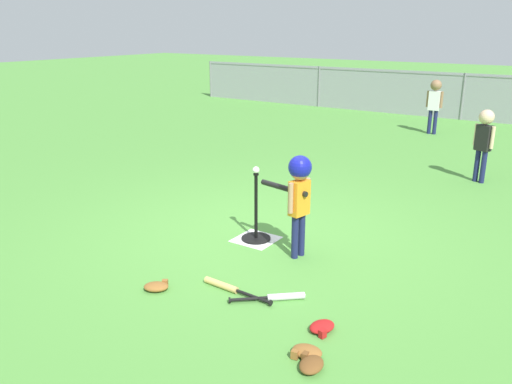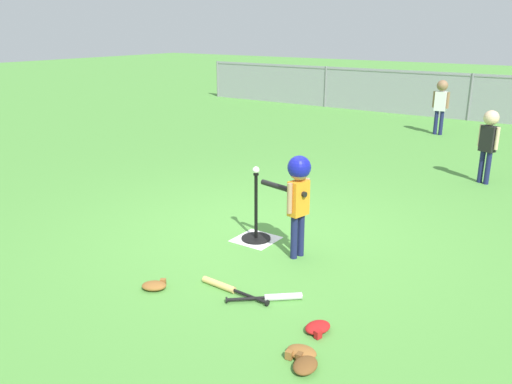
{
  "view_description": "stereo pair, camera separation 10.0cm",
  "coord_description": "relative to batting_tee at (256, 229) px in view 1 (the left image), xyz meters",
  "views": [
    {
      "loc": [
        3.01,
        -4.59,
        2.25
      ],
      "look_at": [
        0.05,
        -0.19,
        0.55
      ],
      "focal_mm": 36.53,
      "sensor_mm": 36.0,
      "label": 1
    },
    {
      "loc": [
        3.1,
        -4.54,
        2.25
      ],
      "look_at": [
        0.05,
        -0.19,
        0.55
      ],
      "focal_mm": 36.53,
      "sensor_mm": 36.0,
      "label": 2
    }
  ],
  "objects": [
    {
      "name": "glove_tossed_aside",
      "position": [
        1.58,
        -1.67,
        -0.09
      ],
      "size": [
        0.19,
        0.24,
        0.07
      ],
      "color": "brown",
      "rests_on": "ground_plane"
    },
    {
      "name": "outfield_fence",
      "position": [
        -0.05,
        9.26,
        0.49
      ],
      "size": [
        16.06,
        0.06,
        1.15
      ],
      "color": "slate",
      "rests_on": "ground_plane"
    },
    {
      "name": "batter_child",
      "position": [
        0.59,
        -0.12,
        0.63
      ],
      "size": [
        0.62,
        0.3,
        1.06
      ],
      "color": "#191E4C",
      "rests_on": "ground_plane"
    },
    {
      "name": "fielder_deep_center",
      "position": [
        1.54,
        3.72,
        0.58
      ],
      "size": [
        0.3,
        0.22,
        1.09
      ],
      "color": "#191E4C",
      "rests_on": "ground_plane"
    },
    {
      "name": "glove_near_bats",
      "position": [
        1.49,
        -1.56,
        -0.09
      ],
      "size": [
        0.24,
        0.2,
        0.07
      ],
      "color": "brown",
      "rests_on": "ground_plane"
    },
    {
      "name": "baseball_on_tee",
      "position": [
        0.0,
        0.0,
        0.67
      ],
      "size": [
        0.07,
        0.07,
        0.07
      ],
      "primitive_type": "sphere",
      "color": "white",
      "rests_on": "batting_tee"
    },
    {
      "name": "glove_outfield_drop",
      "position": [
        -0.09,
        -1.45,
        -0.09
      ],
      "size": [
        0.27,
        0.25,
        0.07
      ],
      "color": "brown",
      "rests_on": "ground_plane"
    },
    {
      "name": "spare_bat_wood",
      "position": [
        0.44,
        -1.1,
        -0.1
      ],
      "size": [
        0.73,
        0.09,
        0.06
      ],
      "color": "#DBB266",
      "rests_on": "ground_plane"
    },
    {
      "name": "spare_bat_silver",
      "position": [
        0.9,
        -1.0,
        -0.1
      ],
      "size": [
        0.53,
        0.48,
        0.06
      ],
      "color": "silver",
      "rests_on": "ground_plane"
    },
    {
      "name": "ground_plane",
      "position": [
        -0.05,
        0.19,
        -0.13
      ],
      "size": [
        60.0,
        60.0,
        0.0
      ],
      "primitive_type": "plane",
      "color": "#51933D"
    },
    {
      "name": "fielder_near_left",
      "position": [
        -0.12,
        7.03,
        0.62
      ],
      "size": [
        0.35,
        0.23,
        1.16
      ],
      "color": "#191E4C",
      "rests_on": "ground_plane"
    },
    {
      "name": "glove_by_plate",
      "position": [
        1.43,
        -1.22,
        -0.09
      ],
      "size": [
        0.22,
        0.26,
        0.07
      ],
      "color": "#B21919",
      "rests_on": "ground_plane"
    },
    {
      "name": "batting_tee",
      "position": [
        0.0,
        0.0,
        0.0
      ],
      "size": [
        0.32,
        0.32,
        0.76
      ],
      "color": "black",
      "rests_on": "ground_plane"
    },
    {
      "name": "home_plate",
      "position": [
        0.0,
        0.0,
        -0.12
      ],
      "size": [
        0.44,
        0.44,
        0.01
      ],
      "primitive_type": "cube",
      "color": "white",
      "rests_on": "ground_plane"
    }
  ]
}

